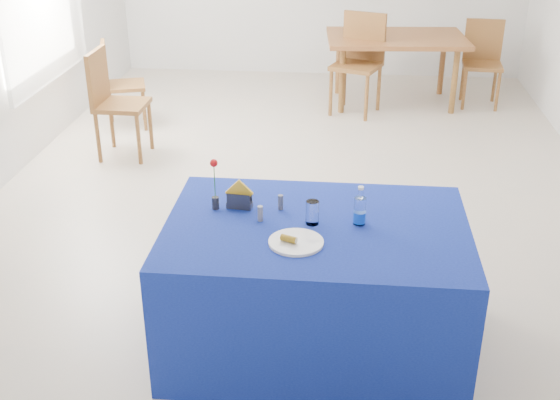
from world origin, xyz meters
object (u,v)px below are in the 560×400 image
object	(u,v)px
plate	(296,242)
water_bottle	(360,212)
blue_table	(315,286)
chair_win_b	(116,79)
chair_win_a	(112,96)
oak_table	(396,43)
chair_bg_right	(482,57)
chair_bg_left	(360,56)

from	to	relation	value
plate	water_bottle	world-z (taller)	water_bottle
blue_table	chair_win_b	size ratio (longest dim) A/B	1.83
blue_table	chair_win_a	distance (m)	3.32
chair_win_b	oak_table	bearing A→B (deg)	-87.12
water_bottle	chair_bg_right	world-z (taller)	water_bottle
chair_bg_left	oak_table	bearing A→B (deg)	58.17
plate	chair_win_a	xyz separation A→B (m)	(-1.89, 2.86, -0.20)
plate	water_bottle	xyz separation A→B (m)	(0.31, 0.24, 0.06)
chair_win_a	chair_bg_right	bearing A→B (deg)	-61.04
chair_bg_right	chair_win_b	size ratio (longest dim) A/B	1.06
water_bottle	blue_table	bearing A→B (deg)	-171.02
chair_win_a	chair_win_b	size ratio (longest dim) A/B	1.12
chair_win_a	blue_table	bearing A→B (deg)	-142.34
water_bottle	chair_bg_left	xyz separation A→B (m)	(0.03, 4.14, -0.23)
plate	chair_win_b	world-z (taller)	chair_win_b
water_bottle	chair_win_a	bearing A→B (deg)	130.04
water_bottle	oak_table	distance (m)	4.47
plate	oak_table	world-z (taller)	plate
chair_win_b	chair_win_a	bearing A→B (deg)	176.92
chair_bg_right	chair_win_a	size ratio (longest dim) A/B	0.94
chair_bg_right	chair_win_a	distance (m)	4.06
blue_table	chair_bg_left	bearing A→B (deg)	86.55
chair_bg_right	chair_win_b	bearing A→B (deg)	-158.88
plate	chair_bg_right	xyz separation A→B (m)	(1.70, 4.77, -0.23)
chair_win_a	plate	bearing A→B (deg)	-145.68
chair_bg_right	chair_win_b	distance (m)	3.96
chair_bg_right	water_bottle	bearing A→B (deg)	-102.83
blue_table	chair_bg_left	size ratio (longest dim) A/B	1.53
chair_bg_right	chair_win_a	bearing A→B (deg)	-147.82
plate	chair_win_a	world-z (taller)	chair_win_a
chair_bg_right	chair_win_b	xyz separation A→B (m)	(-3.78, -1.15, -0.03)
plate	chair_bg_right	distance (m)	5.07
water_bottle	chair_win_a	world-z (taller)	chair_win_a
oak_table	chair_bg_left	xyz separation A→B (m)	(-0.39, -0.31, -0.07)
chair_bg_left	chair_bg_right	bearing A→B (deg)	36.12
oak_table	chair_bg_right	bearing A→B (deg)	4.65
plate	chair_win_b	xyz separation A→B (m)	(-2.09, 3.62, -0.26)
oak_table	chair_win_a	size ratio (longest dim) A/B	1.59
chair_win_a	chair_win_b	world-z (taller)	chair_win_a
oak_table	chair_win_b	bearing A→B (deg)	-159.15
plate	blue_table	size ratio (longest dim) A/B	0.17
oak_table	chair_bg_right	size ratio (longest dim) A/B	1.69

